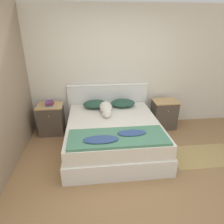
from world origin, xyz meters
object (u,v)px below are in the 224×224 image
object	(u,v)px
nightstand_left	(51,119)
pillow_right	(123,103)
bed	(113,135)
book_stack	(49,103)
dog	(106,109)
nightstand_right	(164,114)
pillow_left	(95,104)

from	to	relation	value
nightstand_left	pillow_right	xyz separation A→B (m)	(1.52, 0.00, 0.30)
bed	book_stack	size ratio (longest dim) A/B	8.72
pillow_right	dog	xyz separation A→B (m)	(-0.39, -0.31, 0.01)
dog	book_stack	world-z (taller)	dog
bed	nightstand_right	world-z (taller)	nightstand_right
nightstand_right	pillow_right	distance (m)	0.98
nightstand_left	pillow_left	bearing A→B (deg)	0.26
dog	book_stack	bearing A→B (deg)	164.46
pillow_left	book_stack	world-z (taller)	book_stack
bed	nightstand_left	size ratio (longest dim) A/B	3.00
nightstand_left	pillow_right	bearing A→B (deg)	0.16
pillow_right	nightstand_left	bearing A→B (deg)	-179.84
pillow_left	dog	size ratio (longest dim) A/B	0.72
bed	nightstand_right	distance (m)	1.42
nightstand_left	pillow_left	distance (m)	0.98
pillow_right	book_stack	distance (m)	1.52
nightstand_right	dog	xyz separation A→B (m)	(-1.32, -0.31, 0.31)
nightstand_right	pillow_left	xyz separation A→B (m)	(-1.52, 0.00, 0.30)
pillow_left	pillow_right	xyz separation A→B (m)	(0.59, 0.00, 0.00)
nightstand_left	dog	xyz separation A→B (m)	(1.13, -0.31, 0.31)
nightstand_right	dog	world-z (taller)	dog
pillow_left	book_stack	size ratio (longest dim) A/B	2.33
nightstand_right	pillow_right	world-z (taller)	pillow_right
bed	dog	distance (m)	0.55
bed	nightstand_right	size ratio (longest dim) A/B	3.00
nightstand_left	nightstand_right	bearing A→B (deg)	0.00
nightstand_left	nightstand_right	xyz separation A→B (m)	(2.45, 0.00, 0.00)
nightstand_right	book_stack	distance (m)	2.48
nightstand_left	book_stack	size ratio (longest dim) A/B	2.91
book_stack	pillow_right	bearing A→B (deg)	-0.19
nightstand_left	nightstand_right	world-z (taller)	same
bed	book_stack	world-z (taller)	book_stack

